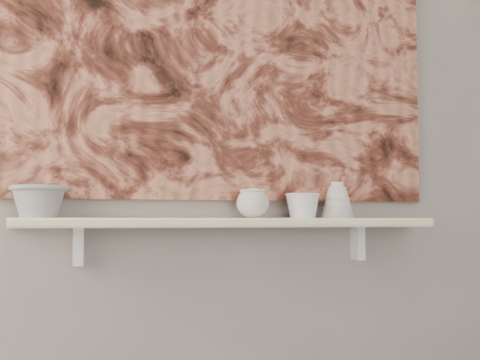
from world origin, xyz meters
name	(u,v)px	position (x,y,z in m)	size (l,w,h in m)	color
wall_back	(225,96)	(0.00, 1.60, 1.35)	(3.60, 3.60, 0.00)	gray
shelf	(233,223)	(0.00, 1.51, 0.92)	(1.40, 0.18, 0.03)	white
shelf_stripe	(241,223)	(0.00, 1.41, 0.92)	(1.40, 0.01, 0.02)	#F4EAA2
bracket_left	(78,247)	(-0.49, 1.57, 0.84)	(0.03, 0.06, 0.12)	white
bracket_right	(358,243)	(0.49, 1.57, 0.84)	(0.03, 0.06, 0.12)	white
painting	(226,41)	(0.00, 1.59, 1.54)	(1.50, 0.03, 1.10)	brown
house_motif	(346,135)	(0.45, 1.57, 1.23)	(0.09, 0.00, 0.08)	black
bowl_grey	(39,201)	(-0.61, 1.51, 0.98)	(0.18, 0.18, 0.10)	gray
cup_cream	(253,203)	(0.07, 1.51, 0.98)	(0.11, 0.11, 0.10)	beige
bell_vessel	(337,200)	(0.38, 1.51, 0.99)	(0.11, 0.11, 0.13)	beige
bowl_white	(303,205)	(0.25, 1.51, 0.97)	(0.12, 0.12, 0.09)	silver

